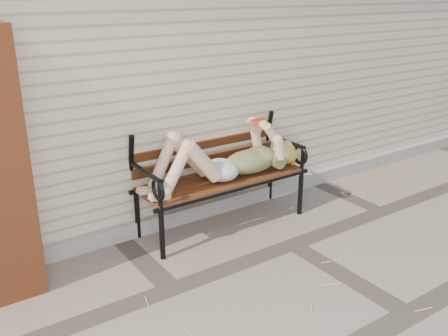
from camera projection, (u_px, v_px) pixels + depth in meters
ground at (292, 245)px, 4.55m from camera, size 80.00×80.00×0.00m
house_wall at (140, 46)px, 6.35m from camera, size 8.00×4.00×3.00m
foundation_strip at (231, 202)px, 5.27m from camera, size 8.00×0.10×0.15m
garden_bench at (216, 159)px, 4.79m from camera, size 1.80×0.72×1.17m
reading_woman at (226, 159)px, 4.67m from camera, size 1.70×0.39×0.54m
straw_scatter at (289, 298)px, 3.76m from camera, size 2.91×1.52×0.01m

